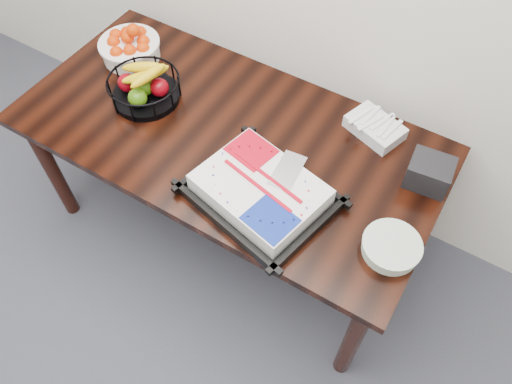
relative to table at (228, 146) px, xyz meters
The scene contains 7 objects.
table is the anchor object (origin of this frame).
cake_tray 0.39m from the table, 36.51° to the right, with size 0.58×0.50×0.10m.
tangerine_bowl 0.69m from the table, 165.70° to the left, with size 0.28×0.28×0.18m.
fruit_basket 0.44m from the table, behind, with size 0.31×0.31×0.17m.
plate_stack 0.83m from the table, 12.08° to the right, with size 0.21×0.21×0.05m.
fork_bag 0.63m from the table, 31.33° to the left, with size 0.26×0.21×0.06m.
napkin_box 0.83m from the table, 13.03° to the left, with size 0.16×0.14×0.11m, color black.
Camera 1 is at (0.84, 0.86, 2.31)m, focal length 35.00 mm.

